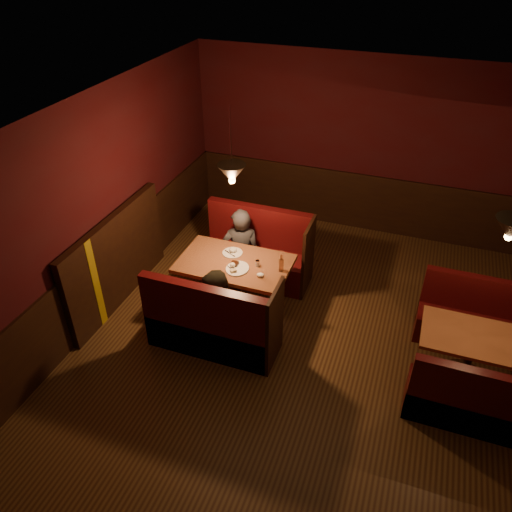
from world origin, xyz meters
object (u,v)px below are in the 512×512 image
(second_bench_far, at_px, (470,322))
(diner_b, at_px, (218,299))
(second_table, at_px, (471,347))
(diner_a, at_px, (241,236))
(second_bench_near, at_px, (469,404))
(main_table, at_px, (236,273))
(main_bench_near, at_px, (213,328))
(main_bench_far, at_px, (258,256))

(second_bench_far, xyz_separation_m, diner_b, (-2.95, -1.14, 0.43))
(second_table, bearing_deg, diner_a, 164.17)
(second_bench_far, distance_m, second_bench_near, 1.37)
(second_table, distance_m, second_bench_near, 0.71)
(second_bench_far, bearing_deg, diner_a, 176.23)
(main_table, bearing_deg, diner_a, 105.69)
(diner_a, bearing_deg, main_bench_near, 76.13)
(main_bench_far, height_order, second_bench_far, main_bench_far)
(main_bench_far, xyz_separation_m, second_bench_far, (2.98, -0.39, -0.06))
(main_bench_near, xyz_separation_m, second_bench_far, (2.98, 1.27, -0.06))
(second_table, distance_m, second_bench_far, 0.71)
(main_bench_near, bearing_deg, diner_b, 75.28)
(main_bench_far, relative_size, second_bench_near, 1.27)
(diner_a, bearing_deg, second_bench_near, 132.11)
(main_bench_far, bearing_deg, second_bench_near, -30.53)
(second_table, bearing_deg, second_bench_far, 87.80)
(diner_a, xyz_separation_m, diner_b, (0.23, -1.35, -0.06))
(main_bench_near, xyz_separation_m, second_table, (2.96, 0.59, 0.13))
(diner_a, height_order, diner_b, diner_a)
(main_bench_far, bearing_deg, second_table, -19.98)
(second_bench_near, relative_size, diner_b, 0.88)
(diner_a, bearing_deg, main_table, 84.20)
(second_table, distance_m, diner_a, 3.29)
(main_table, xyz_separation_m, second_bench_far, (3.00, 0.44, -0.32))
(main_table, relative_size, second_table, 1.28)
(main_bench_near, height_order, second_bench_far, main_bench_near)
(diner_b, bearing_deg, main_bench_near, -95.25)
(second_table, height_order, diner_a, diner_a)
(main_bench_near, relative_size, diner_b, 1.12)
(second_bench_far, height_order, diner_a, diner_a)
(second_table, distance_m, diner_b, 2.97)
(main_bench_near, xyz_separation_m, diner_a, (-0.20, 1.48, 0.42))
(second_table, relative_size, second_bench_near, 0.90)
(main_table, height_order, second_table, main_table)
(diner_a, bearing_deg, main_bench_far, -159.18)
(second_table, height_order, second_bench_near, second_bench_near)
(main_table, xyz_separation_m, diner_b, (0.05, -0.70, 0.11))
(diner_a, bearing_deg, diner_b, 78.24)
(second_bench_near, xyz_separation_m, diner_a, (-3.18, 1.58, 0.48))
(main_table, bearing_deg, second_bench_far, 8.36)
(second_bench_near, relative_size, diner_a, 0.82)
(main_bench_far, xyz_separation_m, diner_a, (-0.20, -0.18, 0.42))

